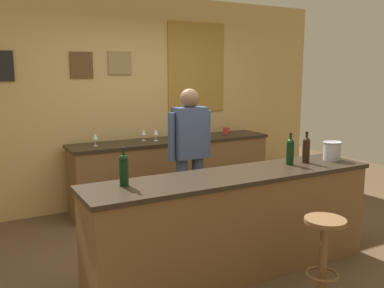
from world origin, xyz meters
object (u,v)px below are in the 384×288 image
wine_bottle_b (290,151)px  ice_bucket (332,150)px  bartender (190,151)px  coffee_mug (226,131)px  wine_bottle_c (306,149)px  wine_glass_b (144,132)px  bar_stool (324,246)px  wine_glass_a (95,137)px  wine_bottle_a (124,169)px  wine_glass_c (156,132)px

wine_bottle_b → ice_bucket: 0.52m
wine_bottle_b → ice_bucket: bearing=-4.8°
bartender → coffee_mug: (1.18, 1.07, 0.01)m
coffee_mug → ice_bucket: bearing=-93.0°
wine_bottle_c → wine_glass_b: 2.26m
wine_bottle_c → ice_bucket: 0.32m
bar_stool → wine_bottle_c: (0.52, 0.77, 0.60)m
bartender → ice_bucket: (1.07, -1.04, 0.08)m
bar_stool → wine_bottle_b: wine_bottle_b is taller
wine_bottle_c → coffee_mug: (0.43, 2.07, -0.11)m
wine_bottle_c → wine_glass_a: bearing=127.0°
wine_bottle_b → ice_bucket: (0.51, -0.04, -0.04)m
wine_bottle_a → ice_bucket: (2.16, -0.09, -0.04)m
wine_bottle_a → wine_bottle_c: size_ratio=1.00×
bar_stool → wine_bottle_a: size_ratio=2.22×
wine_bottle_a → wine_glass_a: wine_bottle_a is taller
bar_stool → wine_bottle_a: (-1.33, 0.83, 0.60)m
wine_bottle_b → bar_stool: bearing=-112.4°
ice_bucket → wine_glass_c: (-1.03, 2.04, -0.01)m
ice_bucket → wine_glass_c: bearing=116.8°
bartender → wine_bottle_a: bartender is taller
bartender → wine_bottle_c: 1.26m
bartender → bar_stool: 1.85m
coffee_mug → wine_glass_a: bearing=-178.2°
wine_bottle_c → ice_bucket: wine_bottle_c is taller
wine_bottle_a → wine_glass_a: size_ratio=1.97×
bar_stool → wine_glass_b: (-0.33, 2.86, 0.55)m
bar_stool → wine_glass_a: (-1.00, 2.78, 0.55)m
bar_stool → coffee_mug: size_ratio=5.44×
wine_glass_c → wine_bottle_b: bearing=-75.5°
wine_bottle_a → wine_bottle_c: 1.85m
wine_bottle_b → coffee_mug: 2.16m
bar_stool → wine_bottle_a: bearing=148.1°
bartender → bar_stool: bearing=-82.6°
wine_glass_a → coffee_mug: bearing=1.8°
wine_glass_b → bartender: bearing=-84.8°
wine_bottle_c → bar_stool: bearing=-123.9°
bartender → wine_glass_c: bearing=87.9°
wine_glass_b → wine_glass_c: size_ratio=1.00×
bar_stool → wine_glass_c: (-0.19, 2.78, 0.55)m
wine_bottle_b → wine_bottle_c: same height
bar_stool → wine_bottle_c: size_ratio=2.22×
bartender → wine_glass_c: size_ratio=10.45×
bar_stool → coffee_mug: coffee_mug is taller
wine_glass_a → coffee_mug: 1.95m
wine_glass_c → wine_glass_a: bearing=179.4°
bartender → wine_bottle_a: 1.45m
bartender → wine_bottle_c: size_ratio=5.29×
wine_bottle_c → coffee_mug: bearing=78.3°
wine_glass_a → coffee_mug: size_ratio=1.24×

